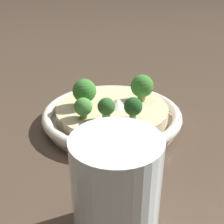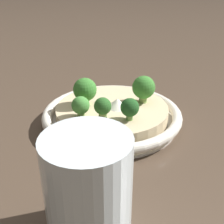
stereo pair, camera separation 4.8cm
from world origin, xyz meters
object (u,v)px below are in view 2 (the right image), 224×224
object	(u,v)px
risotto_bowl	(112,114)
drinking_glass	(88,189)
broccoli_back_left	(144,88)
broccoli_back_right	(130,108)
broccoli_front_right	(81,106)
broccoli_right	(103,107)
broccoli_front	(85,90)

from	to	relation	value
risotto_bowl	drinking_glass	xyz separation A→B (m)	(0.22, 0.07, 0.04)
risotto_bowl	broccoli_back_left	distance (m)	0.07
broccoli_back_right	broccoli_back_left	distance (m)	0.07
broccoli_back_right	broccoli_front_right	bearing A→B (deg)	-75.15
risotto_bowl	broccoli_right	world-z (taller)	broccoli_right
broccoli_front_right	broccoli_right	bearing A→B (deg)	96.06
broccoli_front	broccoli_right	bearing A→B (deg)	52.60
risotto_bowl	broccoli_back_left	size ratio (longest dim) A/B	5.01
broccoli_front	drinking_glass	world-z (taller)	drinking_glass
risotto_bowl	broccoli_back_right	size ratio (longest dim) A/B	6.72
broccoli_back_left	risotto_bowl	bearing A→B (deg)	-50.34
broccoli_back_right	broccoli_front	world-z (taller)	broccoli_front
broccoli_right	broccoli_back_right	bearing A→B (deg)	112.58
risotto_bowl	broccoli_front_right	bearing A→B (deg)	-29.21
broccoli_right	broccoli_front_right	size ratio (longest dim) A/B	1.08
broccoli_back_left	broccoli_front_right	size ratio (longest dim) A/B	1.40
broccoli_back_left	drinking_glass	size ratio (longest dim) A/B	0.43
broccoli_right	broccoli_back_right	xyz separation A→B (m)	(-0.02, 0.04, -0.00)
broccoli_right	broccoli_front	bearing A→B (deg)	-127.40
broccoli_front	drinking_glass	xyz separation A→B (m)	(0.21, 0.11, -0.00)
broccoli_back_right	broccoli_right	bearing A→B (deg)	-67.42
broccoli_back_left	broccoli_front	size ratio (longest dim) A/B	1.00
broccoli_front_right	drinking_glass	world-z (taller)	drinking_glass
broccoli_right	broccoli_front	distance (m)	0.06
broccoli_right	broccoli_back_right	size ratio (longest dim) A/B	1.03
broccoli_back_left	broccoli_front_right	world-z (taller)	broccoli_back_left
broccoli_back_left	broccoli_front	distance (m)	0.10
broccoli_front_right	risotto_bowl	bearing A→B (deg)	150.79
broccoli_right	broccoli_front_right	bearing A→B (deg)	-83.94
broccoli_right	broccoli_back_right	world-z (taller)	broccoli_right
risotto_bowl	broccoli_front	size ratio (longest dim) A/B	4.99
broccoli_front	broccoli_front_right	bearing A→B (deg)	18.34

